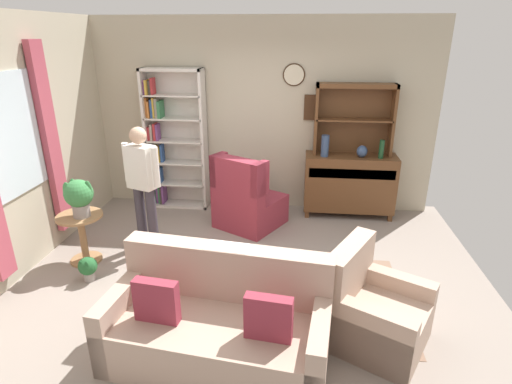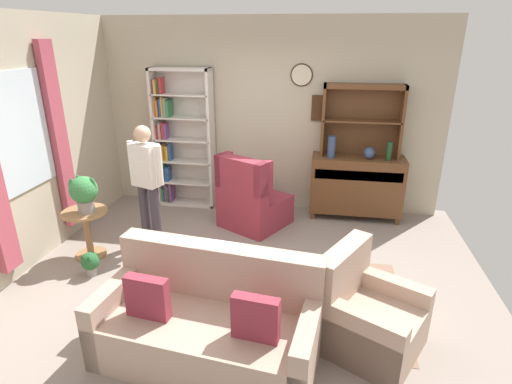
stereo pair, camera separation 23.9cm
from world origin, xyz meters
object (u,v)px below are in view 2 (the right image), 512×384
Objects in this scene: wingback_chair at (251,201)px; armchair_floral at (367,317)px; sideboard_hutch at (362,110)px; bottle_wine at (389,151)px; plant_stand at (87,228)px; bookshelf at (180,140)px; sideboard at (356,184)px; couch_floral at (210,323)px; coffee_table at (247,266)px; book_stack at (240,255)px; vase_round at (369,153)px; vase_tall at (332,147)px; potted_plant_large at (84,192)px; person_reading at (147,178)px; potted_plant_small at (90,262)px.

armchair_floral is at bearing -57.15° from wingback_chair.
sideboard_hutch is 0.67m from bottle_wine.
armchair_floral is 3.36m from plant_stand.
bottle_wine is (3.06, -0.18, 0.01)m from bookshelf.
sideboard is 0.69× the size of couch_floral.
coffee_table is 0.13m from book_stack.
bottle_wine is 4.04m from plant_stand.
bookshelf is at bearing 121.73° from book_stack.
plant_stand is (-3.25, -1.72, -0.14)m from sideboard.
bottle_wine is (0.26, -0.02, 0.05)m from vase_round.
coffee_table is (2.05, -0.49, -0.02)m from plant_stand.
coffee_table is (-0.81, -2.13, -0.72)m from vase_tall.
bottle_wine is 0.14× the size of couch_floral.
bottle_wine reaches higher than book_stack.
wingback_chair is at bearing 32.21° from plant_stand.
armchair_floral is at bearing -99.39° from bottle_wine.
vase_round is (0.13, -0.07, 0.50)m from sideboard.
armchair_floral is at bearing -93.84° from vase_round.
bookshelf is at bearing 176.85° from vase_round.
sideboard is at bearing -1.87° from bookshelf.
sideboard_hutch reaches higher than potted_plant_large.
vase_tall is at bearing 69.14° from coffee_table.
coffee_table is at bearing -34.76° from book_stack.
potted_plant_small is at bearing -116.49° from person_reading.
couch_floral is at bearing -54.49° from person_reading.
sideboard is 2.95m from person_reading.
vase_round is (0.52, 0.01, -0.07)m from vase_tall.
person_reading reaches higher than armchair_floral.
sideboard is 6.63× the size of book_stack.
sideboard_hutch is at bearing 67.08° from couch_floral.
book_stack is (-1.41, -2.09, -0.56)m from vase_round.
armchair_floral is at bearing -25.61° from book_stack.
bottle_wine is 4.06m from potted_plant_small.
potted_plant_large reaches higher than potted_plant_small.
sideboard_hutch is 2.49× the size of potted_plant_large.
bookshelf is 1.91× the size of sideboard_hutch.
couch_floral is 6.71× the size of potted_plant_small.
couch_floral is at bearing -35.86° from potted_plant_large.
vase_round is at bearing -27.17° from sideboard.
plant_stand is 2.02m from book_stack.
book_stack is at bearing -32.20° from person_reading.
book_stack reaches higher than coffee_table.
bookshelf is 2.81m from coffee_table.
sideboard_hutch is 0.71× the size of person_reading.
bottle_wine is at bearing 24.85° from potted_plant_large.
vase_tall is 1.08× the size of potted_plant_small.
vase_round reaches higher than plant_stand.
couch_floral reaches higher than potted_plant_small.
wingback_chair is at bearing 98.53° from coffee_table.
vase_round is at bearing 175.05° from bottle_wine.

